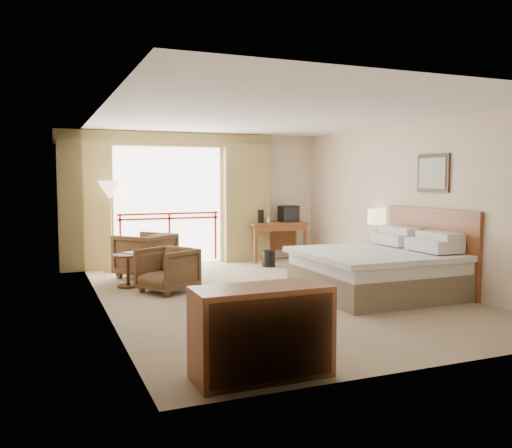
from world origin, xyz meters
name	(u,v)px	position (x,y,z in m)	size (l,w,h in m)	color
floor	(273,294)	(0.00, 0.00, 0.00)	(7.00, 7.00, 0.00)	#857459
ceiling	(274,116)	(0.00, 0.00, 2.70)	(7.00, 7.00, 0.00)	white
wall_back	(206,198)	(0.00, 3.50, 1.35)	(5.00, 5.00, 0.00)	beige
wall_front	(429,224)	(0.00, -3.50, 1.35)	(5.00, 5.00, 0.00)	beige
wall_left	(102,210)	(-2.50, 0.00, 1.35)	(7.00, 7.00, 0.00)	beige
wall_right	(409,203)	(2.50, 0.00, 1.35)	(7.00, 7.00, 0.00)	beige
balcony_door	(169,206)	(-0.80, 3.48, 1.20)	(2.40, 2.40, 0.00)	white
balcony_railing	(169,225)	(-0.80, 3.46, 0.81)	(2.09, 0.03, 1.02)	#A61F0E
curtain_left	(85,206)	(-2.45, 3.35, 1.25)	(1.00, 0.26, 2.50)	olive
curtain_right	(246,203)	(0.85, 3.35, 1.25)	(1.00, 0.26, 2.50)	olive
valance	(169,139)	(-0.80, 3.38, 2.55)	(4.40, 0.22, 0.28)	olive
hvac_vent	(263,152)	(1.30, 3.47, 2.35)	(0.50, 0.04, 0.50)	silver
bed	(379,270)	(1.50, -0.60, 0.38)	(2.13, 2.06, 0.97)	brown
headboard	(430,249)	(2.46, -0.60, 0.65)	(0.06, 2.10, 1.30)	brown
framed_art	(433,173)	(2.47, -0.60, 1.85)	(0.04, 0.72, 0.60)	black
nightstand	(378,259)	(2.41, 0.75, 0.30)	(0.42, 0.50, 0.60)	brown
table_lamp	(377,217)	(2.41, 0.80, 1.06)	(0.34, 0.34, 0.59)	tan
phone	(381,242)	(2.36, 0.60, 0.64)	(0.18, 0.14, 0.08)	black
desk	(275,230)	(1.48, 3.24, 0.64)	(1.26, 0.61, 0.83)	brown
tv	(289,214)	(1.78, 3.18, 1.00)	(0.39, 0.31, 0.35)	black
coffee_maker	(261,216)	(1.13, 3.19, 0.96)	(0.13, 0.13, 0.28)	black
cup	(268,220)	(1.28, 3.14, 0.88)	(0.08, 0.08, 0.11)	white
wastebasket	(269,259)	(0.97, 2.42, 0.16)	(0.26, 0.26, 0.33)	black
armchair_far	(146,277)	(-1.54, 2.19, 0.00)	(0.86, 0.88, 0.80)	#422A18
armchair_near	(168,292)	(-1.46, 0.78, 0.00)	(0.74, 0.76, 0.70)	#422A18
side_table	(128,265)	(-1.97, 1.39, 0.37)	(0.49, 0.49, 0.54)	black
book	(128,254)	(-1.97, 1.39, 0.54)	(0.18, 0.24, 0.02)	white
floor_lamp	(110,194)	(-2.04, 2.95, 1.48)	(0.44, 0.44, 1.72)	tan
dresser	(262,332)	(-1.50, -3.13, 0.41)	(1.23, 0.52, 0.82)	brown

